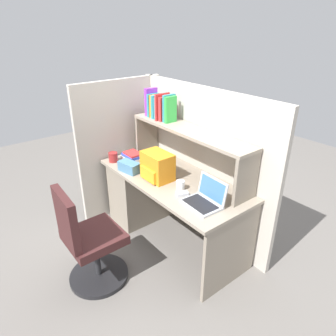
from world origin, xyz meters
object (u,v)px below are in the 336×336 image
(laptop, at_px, (205,199))
(computer_mouse, at_px, (182,194))
(backpack, at_px, (157,166))
(paper_cup, at_px, (180,185))
(tissue_box, at_px, (129,167))
(office_chair, at_px, (89,245))
(snack_canister, at_px, (113,157))

(laptop, relative_size, computer_mouse, 3.10)
(backpack, bearing_deg, paper_cup, 6.81)
(backpack, height_order, tissue_box, backpack)
(laptop, height_order, computer_mouse, laptop)
(tissue_box, bearing_deg, computer_mouse, -2.04)
(tissue_box, bearing_deg, office_chair, -70.82)
(tissue_box, xyz_separation_m, snack_canister, (-0.31, -0.01, 0.00))
(computer_mouse, xyz_separation_m, paper_cup, (-0.09, 0.06, 0.03))
(backpack, height_order, paper_cup, backpack)
(computer_mouse, relative_size, snack_canister, 1.02)
(laptop, xyz_separation_m, tissue_box, (-0.90, -0.16, -0.00))
(office_chair, bearing_deg, computer_mouse, -108.44)
(paper_cup, height_order, tissue_box, tissue_box)
(laptop, xyz_separation_m, backpack, (-0.61, -0.04, 0.08))
(laptop, height_order, office_chair, laptop)
(tissue_box, bearing_deg, paper_cup, 4.44)
(computer_mouse, distance_m, tissue_box, 0.69)
(laptop, relative_size, paper_cup, 3.78)
(backpack, bearing_deg, computer_mouse, -3.02)
(computer_mouse, height_order, snack_canister, snack_canister)
(tissue_box, relative_size, snack_canister, 2.15)
(snack_canister, bearing_deg, tissue_box, 1.46)
(backpack, relative_size, office_chair, 0.32)
(office_chair, bearing_deg, snack_canister, -40.31)
(backpack, relative_size, computer_mouse, 2.88)
(paper_cup, xyz_separation_m, office_chair, (-0.21, -0.82, -0.38))
(laptop, bearing_deg, snack_canister, -171.92)
(laptop, distance_m, backpack, 0.61)
(backpack, distance_m, computer_mouse, 0.40)
(paper_cup, distance_m, tissue_box, 0.61)
(laptop, distance_m, computer_mouse, 0.23)
(backpack, bearing_deg, office_chair, -83.64)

